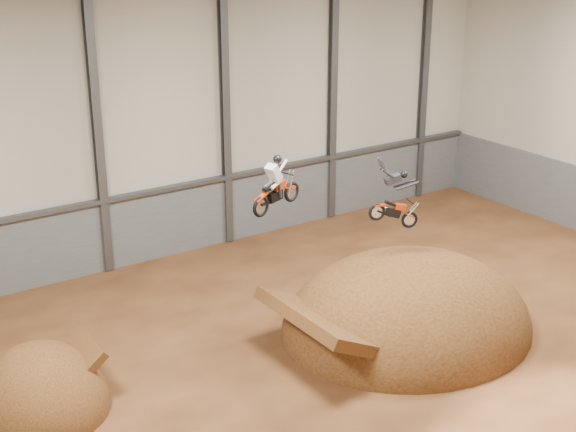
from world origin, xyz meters
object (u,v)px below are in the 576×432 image
object	(u,v)px
landing_ramp	(407,329)
fmx_rider_b	(392,195)
takeoff_ramp	(44,406)
fmx_rider_a	(277,180)

from	to	relation	value
landing_ramp	fmx_rider_b	xyz separation A→B (m)	(-0.50, 0.73, 5.73)
takeoff_ramp	landing_ramp	world-z (taller)	landing_ramp
takeoff_ramp	fmx_rider_b	distance (m)	15.02
takeoff_ramp	fmx_rider_b	bearing A→B (deg)	-8.65
landing_ramp	fmx_rider_a	xyz separation A→B (m)	(-5.51, 1.30, 7.07)
takeoff_ramp	fmx_rider_a	size ratio (longest dim) A/B	2.14
fmx_rider_a	fmx_rider_b	world-z (taller)	fmx_rider_a
fmx_rider_a	landing_ramp	bearing A→B (deg)	-27.92
fmx_rider_a	takeoff_ramp	bearing A→B (deg)	155.43
takeoff_ramp	fmx_rider_a	distance (m)	11.32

